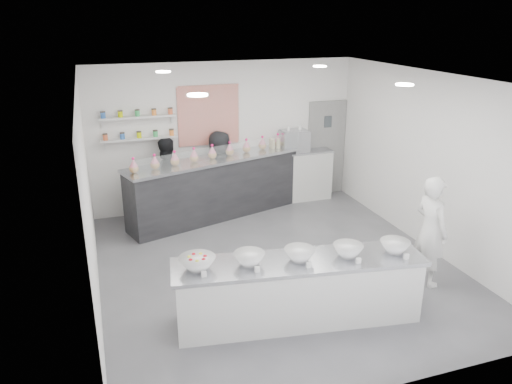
% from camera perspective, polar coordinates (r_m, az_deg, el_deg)
% --- Properties ---
extents(floor, '(6.00, 6.00, 0.00)m').
position_cam_1_polar(floor, '(8.19, 2.33, -8.49)').
color(floor, '#515156').
rests_on(floor, ground).
extents(ceiling, '(6.00, 6.00, 0.00)m').
position_cam_1_polar(ceiling, '(7.27, 2.66, 12.83)').
color(ceiling, white).
rests_on(ceiling, floor).
extents(back_wall, '(5.50, 0.00, 5.50)m').
position_cam_1_polar(back_wall, '(10.35, -3.50, 6.44)').
color(back_wall, white).
rests_on(back_wall, floor).
extents(left_wall, '(0.00, 6.00, 6.00)m').
position_cam_1_polar(left_wall, '(7.14, -18.61, -0.74)').
color(left_wall, white).
rests_on(left_wall, floor).
extents(right_wall, '(0.00, 6.00, 6.00)m').
position_cam_1_polar(right_wall, '(8.93, 19.23, 3.20)').
color(right_wall, white).
rests_on(right_wall, floor).
extents(back_door, '(0.88, 0.04, 2.10)m').
position_cam_1_polar(back_door, '(11.23, 8.02, 4.98)').
color(back_door, gray).
rests_on(back_door, floor).
extents(pattern_panel, '(1.25, 0.03, 1.20)m').
position_cam_1_polar(pattern_panel, '(10.15, -5.44, 8.72)').
color(pattern_panel, red).
rests_on(pattern_panel, back_wall).
extents(jar_shelf_lower, '(1.45, 0.22, 0.04)m').
position_cam_1_polar(jar_shelf_lower, '(9.93, -13.19, 5.98)').
color(jar_shelf_lower, silver).
rests_on(jar_shelf_lower, back_wall).
extents(jar_shelf_upper, '(1.45, 0.22, 0.04)m').
position_cam_1_polar(jar_shelf_upper, '(9.84, -13.38, 8.35)').
color(jar_shelf_upper, silver).
rests_on(jar_shelf_upper, back_wall).
extents(preserve_jars, '(1.45, 0.10, 0.56)m').
position_cam_1_polar(preserve_jars, '(9.85, -13.31, 7.54)').
color(preserve_jars, '#E6683D').
rests_on(preserve_jars, jar_shelf_lower).
extents(downlight_0, '(0.24, 0.24, 0.02)m').
position_cam_1_polar(downlight_0, '(5.92, -6.70, 10.97)').
color(downlight_0, white).
rests_on(downlight_0, ceiling).
extents(downlight_1, '(0.24, 0.24, 0.02)m').
position_cam_1_polar(downlight_1, '(7.05, 16.62, 11.68)').
color(downlight_1, white).
rests_on(downlight_1, ceiling).
extents(downlight_2, '(0.24, 0.24, 0.02)m').
position_cam_1_polar(downlight_2, '(8.46, -10.55, 13.37)').
color(downlight_2, white).
rests_on(downlight_2, ceiling).
extents(downlight_3, '(0.24, 0.24, 0.02)m').
position_cam_1_polar(downlight_3, '(9.29, 7.30, 14.07)').
color(downlight_3, white).
rests_on(downlight_3, ceiling).
extents(prep_counter, '(3.34, 1.21, 0.89)m').
position_cam_1_polar(prep_counter, '(6.68, 4.86, -11.15)').
color(prep_counter, silver).
rests_on(prep_counter, floor).
extents(back_bar, '(3.98, 1.83, 1.22)m').
position_cam_1_polar(back_bar, '(9.99, -3.91, 0.63)').
color(back_bar, black).
rests_on(back_bar, floor).
extents(sneeze_guard, '(3.72, 1.14, 0.33)m').
position_cam_1_polar(sneeze_guard, '(9.49, -2.92, 4.52)').
color(sneeze_guard, white).
rests_on(sneeze_guard, back_bar).
extents(espresso_ledge, '(1.47, 0.47, 1.09)m').
position_cam_1_polar(espresso_ledge, '(10.90, 4.80, 1.89)').
color(espresso_ledge, silver).
rests_on(espresso_ledge, floor).
extents(espresso_machine, '(0.59, 0.41, 0.45)m').
position_cam_1_polar(espresso_machine, '(10.65, 4.37, 5.79)').
color(espresso_machine, '#93969E').
rests_on(espresso_machine, espresso_ledge).
extents(cup_stacks, '(0.24, 0.24, 0.32)m').
position_cam_1_polar(cup_stacks, '(10.50, 2.14, 5.28)').
color(cup_stacks, tan).
rests_on(cup_stacks, espresso_ledge).
extents(prep_bowls, '(3.04, 0.93, 0.16)m').
position_cam_1_polar(prep_bowls, '(6.43, 4.99, -7.13)').
color(prep_bowls, white).
rests_on(prep_bowls, prep_counter).
extents(label_cards, '(2.66, 0.04, 0.07)m').
position_cam_1_polar(label_cards, '(6.07, 7.59, -9.44)').
color(label_cards, white).
rests_on(label_cards, prep_counter).
extents(cookie_bags, '(3.65, 1.25, 0.28)m').
position_cam_1_polar(cookie_bags, '(9.78, -4.01, 4.81)').
color(cookie_bags, '#DA6B89').
rests_on(cookie_bags, back_bar).
extents(woman_prep, '(0.46, 0.65, 1.69)m').
position_cam_1_polar(woman_prep, '(7.82, 19.33, -4.22)').
color(woman_prep, white).
rests_on(woman_prep, floor).
extents(staff_left, '(0.96, 0.85, 1.62)m').
position_cam_1_polar(staff_left, '(9.97, -10.27, 1.52)').
color(staff_left, black).
rests_on(staff_left, floor).
extents(staff_right, '(0.92, 0.71, 1.68)m').
position_cam_1_polar(staff_right, '(10.16, -4.11, 2.31)').
color(staff_right, black).
rests_on(staff_right, floor).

